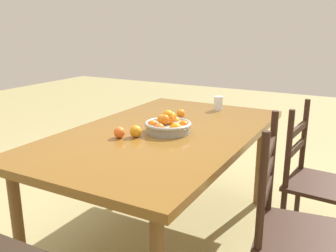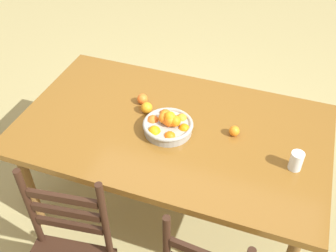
# 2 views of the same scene
# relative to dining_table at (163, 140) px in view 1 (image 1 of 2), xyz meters

# --- Properties ---
(ground_plane) EXTENTS (12.00, 12.00, 0.00)m
(ground_plane) POSITION_rel_dining_table_xyz_m (0.00, 0.00, -0.70)
(ground_plane) COLOR tan
(dining_table) EXTENTS (1.84, 1.09, 0.76)m
(dining_table) POSITION_rel_dining_table_xyz_m (0.00, 0.00, 0.00)
(dining_table) COLOR brown
(dining_table) RESTS_ON ground
(chair_near_window) EXTENTS (0.50, 0.50, 0.99)m
(chair_near_window) POSITION_rel_dining_table_xyz_m (0.27, 0.88, -0.24)
(chair_near_window) COLOR black
(chair_near_window) RESTS_ON ground
(chair_by_cabinet) EXTENTS (0.46, 0.46, 0.94)m
(chair_by_cabinet) POSITION_rel_dining_table_xyz_m (-0.40, 0.89, -0.26)
(chair_by_cabinet) COLOR black
(chair_by_cabinet) RESTS_ON ground
(fruit_bowl) EXTENTS (0.30, 0.30, 0.14)m
(fruit_bowl) POSITION_rel_dining_table_xyz_m (0.01, 0.04, 0.11)
(fruit_bowl) COLOR #999A91
(fruit_bowl) RESTS_ON dining_table
(orange_loose_0) EXTENTS (0.06, 0.06, 0.06)m
(orange_loose_0) POSITION_rel_dining_table_xyz_m (-0.36, -0.05, 0.09)
(orange_loose_0) COLOR orange
(orange_loose_0) RESTS_ON dining_table
(orange_loose_1) EXTENTS (0.07, 0.07, 0.07)m
(orange_loose_1) POSITION_rel_dining_table_xyz_m (0.25, -0.15, 0.10)
(orange_loose_1) COLOR orange
(orange_loose_1) RESTS_ON dining_table
(orange_loose_2) EXTENTS (0.07, 0.07, 0.07)m
(orange_loose_2) POSITION_rel_dining_table_xyz_m (0.19, -0.08, 0.10)
(orange_loose_2) COLOR orange
(orange_loose_2) RESTS_ON dining_table
(drinking_glass) EXTENTS (0.07, 0.07, 0.11)m
(drinking_glass) POSITION_rel_dining_table_xyz_m (-0.72, 0.09, 0.12)
(drinking_glass) COLOR silver
(drinking_glass) RESTS_ON dining_table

